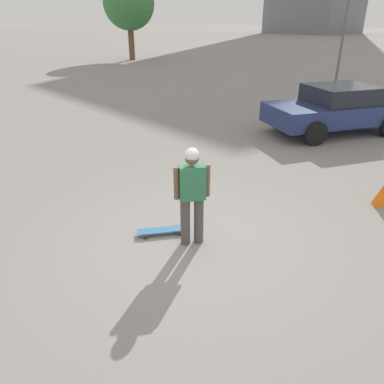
{
  "coord_description": "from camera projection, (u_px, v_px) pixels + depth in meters",
  "views": [
    {
      "loc": [
        3.46,
        3.76,
        3.32
      ],
      "look_at": [
        0.0,
        0.0,
        0.9
      ],
      "focal_mm": 35.0,
      "sensor_mm": 36.0,
      "label": 1
    }
  ],
  "objects": [
    {
      "name": "lamp_post",
      "position": [
        347.0,
        9.0,
        17.6
      ],
      "size": [
        0.28,
        0.28,
        6.12
      ],
      "color": "#59595E",
      "rests_on": "ground_plane"
    },
    {
      "name": "tree_distant",
      "position": [
        129.0,
        3.0,
        28.6
      ],
      "size": [
        3.93,
        3.93,
        6.09
      ],
      "color": "brown",
      "rests_on": "ground_plane"
    },
    {
      "name": "person",
      "position": [
        192.0,
        191.0,
        5.65
      ],
      "size": [
        0.49,
        0.37,
        1.59
      ],
      "rotation": [
        0.0,
        0.0,
        2.62
      ],
      "color": "#4C4742",
      "rests_on": "ground_plane"
    },
    {
      "name": "skateboard",
      "position": [
        162.0,
        230.0,
        6.24
      ],
      "size": [
        0.8,
        0.59,
        0.08
      ],
      "rotation": [
        0.0,
        0.0,
        -0.55
      ],
      "color": "#336693",
      "rests_on": "ground_plane"
    },
    {
      "name": "ground_plane",
      "position": [
        192.0,
        242.0,
        6.04
      ],
      "size": [
        220.0,
        220.0,
        0.0
      ],
      "primitive_type": "plane",
      "color": "gray"
    },
    {
      "name": "car_parked_near",
      "position": [
        337.0,
        108.0,
        11.37
      ],
      "size": [
        4.58,
        3.39,
        1.42
      ],
      "rotation": [
        0.0,
        0.0,
        -0.42
      ],
      "color": "navy",
      "rests_on": "ground_plane"
    }
  ]
}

